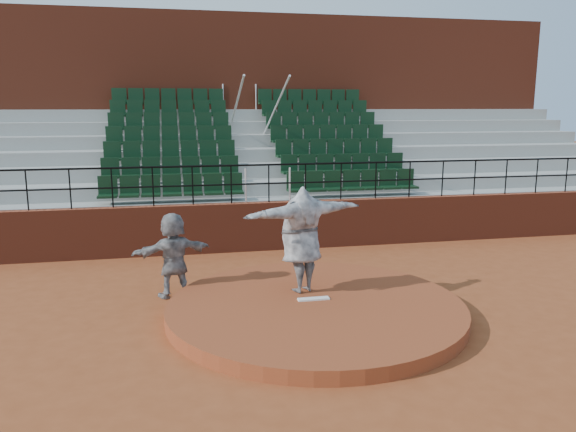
% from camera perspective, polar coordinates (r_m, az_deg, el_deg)
% --- Properties ---
extents(ground, '(90.00, 90.00, 0.00)m').
position_cam_1_polar(ground, '(10.61, 2.80, -10.02)').
color(ground, brown).
rests_on(ground, ground).
extents(pitchers_mound, '(5.50, 5.50, 0.25)m').
position_cam_1_polar(pitchers_mound, '(10.56, 2.80, -9.39)').
color(pitchers_mound, brown).
rests_on(pitchers_mound, ground).
extents(pitching_rubber, '(0.60, 0.15, 0.03)m').
position_cam_1_polar(pitching_rubber, '(10.65, 2.61, -8.41)').
color(pitching_rubber, white).
rests_on(pitching_rubber, pitchers_mound).
extents(boundary_wall, '(24.00, 0.30, 1.30)m').
position_cam_1_polar(boundary_wall, '(15.12, -1.93, -1.00)').
color(boundary_wall, maroon).
rests_on(boundary_wall, ground).
extents(wall_railing, '(24.04, 0.05, 1.03)m').
position_cam_1_polar(wall_railing, '(14.89, -1.97, 4.19)').
color(wall_railing, black).
rests_on(wall_railing, boundary_wall).
extents(seating_deck, '(24.00, 5.97, 4.63)m').
position_cam_1_polar(seating_deck, '(18.54, -3.88, 3.74)').
color(seating_deck, '#9A9A95').
rests_on(seating_deck, ground).
extents(press_box_facade, '(24.00, 3.00, 7.10)m').
position_cam_1_polar(press_box_facade, '(22.31, -5.38, 10.37)').
color(press_box_facade, maroon).
rests_on(press_box_facade, ground).
extents(pitcher, '(2.64, 1.47, 2.08)m').
position_cam_1_polar(pitcher, '(10.85, 1.37, -2.39)').
color(pitcher, black).
rests_on(pitcher, pitchers_mound).
extents(fielder, '(1.69, 0.93, 1.74)m').
position_cam_1_polar(fielder, '(11.59, -11.57, -3.87)').
color(fielder, black).
rests_on(fielder, ground).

